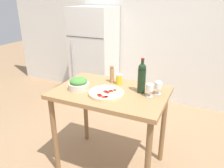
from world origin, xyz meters
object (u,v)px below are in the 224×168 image
Objects in this scene: homemade_pizza at (106,93)px; salt_canister at (119,79)px; pepper_mill at (112,74)px; wine_glass_far at (158,86)px; salad_bowl at (79,84)px; wine_bottle at (142,77)px; refrigerator at (95,55)px; wine_glass_near at (150,88)px.

homemade_pizza is 0.31m from salt_canister.
homemade_pizza is at bearing -74.92° from pepper_mill.
salt_canister is (0.09, -0.02, -0.04)m from pepper_mill.
wine_glass_far is 0.81m from salad_bowl.
salad_bowl reaches higher than homemade_pizza.
wine_bottle is 3.08× the size of salt_canister.
wine_bottle is 1.65× the size of salad_bowl.
salt_canister is (-0.46, 0.09, -0.03)m from wine_glass_far.
wine_glass_far reaches higher than salt_canister.
pepper_mill is at bearing 160.85° from wine_bottle.
refrigerator is 13.37× the size of wine_glass_far.
wine_glass_near is at bearing -31.39° from wine_bottle.
homemade_pizza is (-0.46, -0.22, -0.07)m from wine_glass_far.
refrigerator is at bearing 113.74° from salad_bowl.
wine_glass_far is 0.47m from salt_canister.
wine_glass_near is at bearing -46.96° from refrigerator.
pepper_mill is at bearing 54.10° from salad_bowl.
salad_bowl is (-0.78, -0.22, -0.03)m from wine_glass_far.
refrigerator reaches higher than wine_bottle.
wine_glass_far is 0.36× the size of homemade_pizza.
wine_bottle reaches higher than pepper_mill.
homemade_pizza is at bearing -0.35° from salad_bowl.
wine_glass_far is at bearing 15.62° from salad_bowl.
wine_bottle reaches higher than salad_bowl.
wine_bottle is at bearing -47.86° from refrigerator.
refrigerator reaches higher than salt_canister.
wine_glass_near is (0.10, -0.06, -0.08)m from wine_bottle.
refrigerator is 7.91× the size of salad_bowl.
wine_bottle is at bearing 148.61° from wine_glass_near.
wine_bottle reaches higher than salt_canister.
homemade_pizza is 3.09× the size of salt_canister.
wine_bottle reaches higher than wine_glass_near.
wine_glass_near is 1.00× the size of wine_glass_far.
refrigerator is 8.59× the size of pepper_mill.
wine_glass_near is 0.11m from wine_glass_far.
wine_glass_far is at bearing 10.06° from wine_bottle.
wine_glass_near is 0.59× the size of salad_bowl.
wine_glass_near is 0.43m from salt_canister.
salad_bowl is 1.87× the size of salt_canister.
refrigerator is 1.77m from salt_canister.
wine_bottle is 0.66m from salad_bowl.
wine_glass_far is at bearing -11.07° from salt_canister.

